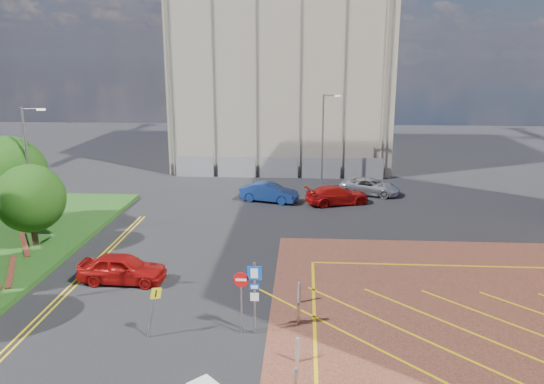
# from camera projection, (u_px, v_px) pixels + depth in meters

# --- Properties ---
(ground) EXTENTS (140.00, 140.00, 0.00)m
(ground) POSITION_uv_depth(u_px,v_px,m) (240.00, 346.00, 21.21)
(ground) COLOR black
(ground) RESTS_ON ground
(tree_c) EXTENTS (4.00, 4.00, 4.90)m
(tree_c) POSITION_uv_depth(u_px,v_px,m) (30.00, 198.00, 30.89)
(tree_c) COLOR #3D2B1C
(tree_c) RESTS_ON grass_bed
(tree_d) EXTENTS (5.00, 5.00, 6.08)m
(tree_d) POSITION_uv_depth(u_px,v_px,m) (7.00, 175.00, 33.81)
(tree_d) COLOR #3D2B1C
(tree_d) RESTS_ON grass_bed
(lamp_left_far) EXTENTS (1.53, 0.16, 8.00)m
(lamp_left_far) POSITION_uv_depth(u_px,v_px,m) (30.00, 167.00, 32.51)
(lamp_left_far) COLOR #9EA0A8
(lamp_left_far) RESTS_ON grass_bed
(lamp_back) EXTENTS (1.53, 0.16, 8.00)m
(lamp_back) POSITION_uv_depth(u_px,v_px,m) (324.00, 136.00, 46.91)
(lamp_back) COLOR #9EA0A8
(lamp_back) RESTS_ON ground
(sign_cluster) EXTENTS (1.17, 0.12, 3.20)m
(sign_cluster) POSITION_uv_depth(u_px,v_px,m) (250.00, 291.00, 21.65)
(sign_cluster) COLOR #9EA0A8
(sign_cluster) RESTS_ON ground
(warning_sign) EXTENTS (0.69, 0.41, 2.25)m
(warning_sign) POSITION_uv_depth(u_px,v_px,m) (154.00, 306.00, 21.50)
(warning_sign) COLOR #9EA0A8
(warning_sign) RESTS_ON ground
(bollard_row) EXTENTS (0.14, 11.14, 0.90)m
(bollard_row) POSITION_uv_depth(u_px,v_px,m) (297.00, 361.00, 19.34)
(bollard_row) COLOR #9EA0A8
(bollard_row) RESTS_ON forecourt
(construction_building) EXTENTS (21.20, 19.20, 22.00)m
(construction_building) POSITION_uv_depth(u_px,v_px,m) (284.00, 58.00, 57.08)
(construction_building) COLOR gray
(construction_building) RESTS_ON ground
(construction_fence) EXTENTS (21.60, 0.06, 2.00)m
(construction_fence) POSITION_uv_depth(u_px,v_px,m) (289.00, 168.00, 49.87)
(construction_fence) COLOR gray
(construction_fence) RESTS_ON ground
(car_red_left) EXTENTS (4.49, 1.94, 1.51)m
(car_red_left) POSITION_uv_depth(u_px,v_px,m) (122.00, 268.00, 27.02)
(car_red_left) COLOR #A7100E
(car_red_left) RESTS_ON ground
(car_blue_back) EXTENTS (4.80, 2.74, 1.50)m
(car_blue_back) POSITION_uv_depth(u_px,v_px,m) (269.00, 192.00, 41.94)
(car_blue_back) COLOR navy
(car_blue_back) RESTS_ON ground
(car_red_back) EXTENTS (5.36, 3.52, 1.44)m
(car_red_back) POSITION_uv_depth(u_px,v_px,m) (337.00, 195.00, 41.24)
(car_red_back) COLOR #AE0F0E
(car_red_back) RESTS_ON ground
(car_silver_back) EXTENTS (5.36, 3.72, 1.36)m
(car_silver_back) POSITION_uv_depth(u_px,v_px,m) (370.00, 187.00, 44.07)
(car_silver_back) COLOR #BABAC2
(car_silver_back) RESTS_ON ground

